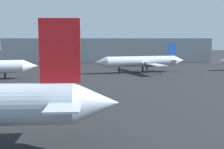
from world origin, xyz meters
TOP-DOWN VIEW (x-y plane):
  - airplane_far_left at (5.70, 69.64)m, footprint 28.22×21.82m
  - terminal_building at (-5.84, 119.27)m, footprint 93.12×23.17m

SIDE VIEW (x-z plane):
  - airplane_far_left at x=5.70m, z-range -1.02..7.71m
  - terminal_building at x=-5.84m, z-range 0.00..10.75m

